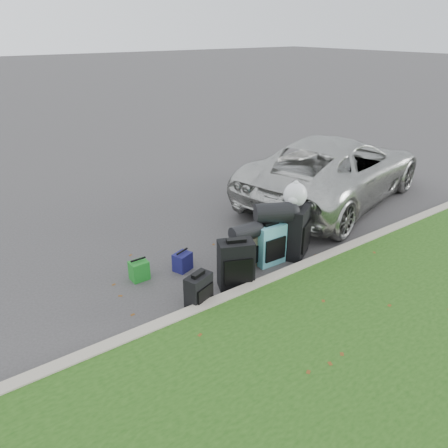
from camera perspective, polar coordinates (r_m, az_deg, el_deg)
ground at (r=7.22m, az=1.58°, el=-4.31°), size 120.00×120.00×0.00m
curb at (r=6.53m, az=6.97°, el=-7.12°), size 120.00×0.18×0.15m
suv at (r=9.70m, az=14.28°, el=7.02°), size 5.42×3.48×1.39m
suitcase_small_black at (r=5.92m, az=-3.33°, el=-8.74°), size 0.43×0.32×0.48m
suitcase_large_black_left at (r=6.28m, az=1.56°, el=-5.29°), size 0.58×0.48×0.72m
suitcase_olive at (r=6.79m, az=2.79°, el=-3.87°), size 0.42×0.32×0.51m
suitcase_teal at (r=6.94m, az=5.96°, el=-2.59°), size 0.48×0.30×0.67m
suitcase_large_black_right at (r=7.20m, az=9.33°, el=-0.95°), size 0.66×0.58×0.85m
tote_green at (r=6.67m, az=-11.02°, el=-5.97°), size 0.26×0.21×0.30m
tote_navy at (r=6.82m, az=-5.44°, el=-4.92°), size 0.32×0.29×0.29m
duffel_left at (r=6.60m, az=2.75°, el=-1.06°), size 0.47×0.28×0.24m
duffel_right at (r=6.82m, az=6.44°, el=1.45°), size 0.65×0.54×0.32m
trash_bag at (r=6.99m, az=9.29°, el=3.78°), size 0.38×0.38×0.38m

